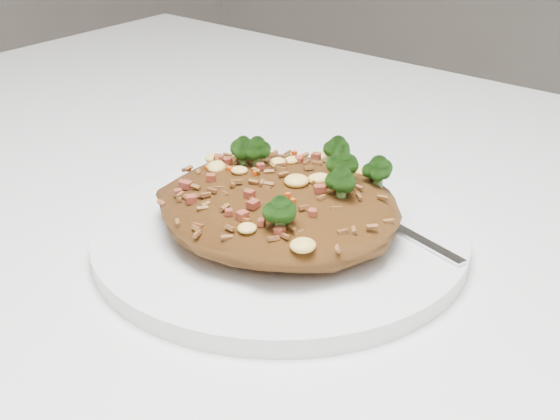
# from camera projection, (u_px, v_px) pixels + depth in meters

# --- Properties ---
(dining_table) EXTENTS (1.20, 0.80, 0.75)m
(dining_table) POSITION_uv_depth(u_px,v_px,m) (312.00, 297.00, 0.68)
(dining_table) COLOR white
(dining_table) RESTS_ON ground
(plate) EXTENTS (0.27, 0.27, 0.01)m
(plate) POSITION_uv_depth(u_px,v_px,m) (280.00, 237.00, 0.57)
(plate) COLOR white
(plate) RESTS_ON dining_table
(fried_rice) EXTENTS (0.18, 0.17, 0.06)m
(fried_rice) POSITION_uv_depth(u_px,v_px,m) (281.00, 196.00, 0.56)
(fried_rice) COLOR brown
(fried_rice) RESTS_ON plate
(fork) EXTENTS (0.16, 0.06, 0.00)m
(fork) POSITION_uv_depth(u_px,v_px,m) (388.00, 222.00, 0.57)
(fork) COLOR silver
(fork) RESTS_ON plate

